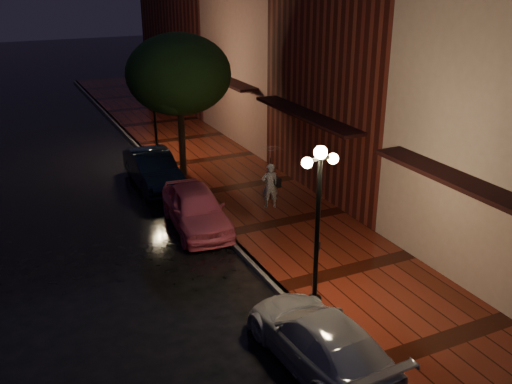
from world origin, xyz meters
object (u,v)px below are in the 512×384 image
street_tree (179,77)px  silver_car (320,340)px  parking_meter (317,260)px  navy_car (153,169)px  streetlamp_near (318,220)px  streetlamp_far (154,103)px  pink_car (196,208)px  woman_with_umbrella (270,167)px

street_tree → silver_car: bearing=-95.4°
parking_meter → street_tree: bearing=74.4°
navy_car → street_tree: bearing=12.3°
streetlamp_near → navy_car: (-1.12, 10.70, -1.89)m
streetlamp_near → streetlamp_far: size_ratio=1.00×
pink_car → navy_car: (-0.17, 4.58, -0.01)m
streetlamp_near → parking_meter: bearing=56.3°
streetlamp_near → street_tree: bearing=88.7°
street_tree → parking_meter: bearing=-88.5°
silver_car → street_tree: bearing=-98.0°
streetlamp_far → navy_car: bearing=-108.7°
street_tree → parking_meter: size_ratio=4.13×
silver_car → streetlamp_far: bearing=-96.0°
streetlamp_far → woman_with_umbrella: bearing=-75.7°
pink_car → silver_car: bearing=-85.0°
street_tree → woman_with_umbrella: (1.69, -4.65, -2.56)m
streetlamp_near → navy_car: streetlamp_near is taller
streetlamp_far → parking_meter: bearing=-87.7°
streetlamp_far → pink_car: 8.16m
streetlamp_near → street_tree: (0.26, 10.99, 1.64)m
streetlamp_far → pink_car: bearing=-96.9°
woman_with_umbrella → parking_meter: bearing=91.9°
silver_car → woman_with_umbrella: size_ratio=1.91×
pink_car → parking_meter: bearing=-69.5°
silver_car → woman_with_umbrella: woman_with_umbrella is taller
pink_car → woman_with_umbrella: bearing=9.4°
street_tree → woman_with_umbrella: street_tree is taller
woman_with_umbrella → parking_meter: (-1.43, -5.55, -0.69)m
navy_car → parking_meter: bearing=-80.1°
silver_car → parking_meter: bearing=-122.1°
pink_car → navy_car: 4.59m
woman_with_umbrella → pink_car: bearing=20.7°
streetlamp_near → streetlamp_far: bearing=90.0°
street_tree → pink_car: bearing=-103.9°
navy_car → silver_car: size_ratio=0.97×
street_tree → pink_car: street_tree is taller
pink_car → woman_with_umbrella: (2.90, 0.22, 0.96)m
parking_meter → streetlamp_far: bearing=75.1°
pink_car → silver_car: 7.93m
pink_car → navy_car: size_ratio=0.99×
streetlamp_near → silver_car: streetlamp_near is taller
navy_car → silver_car: 12.52m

